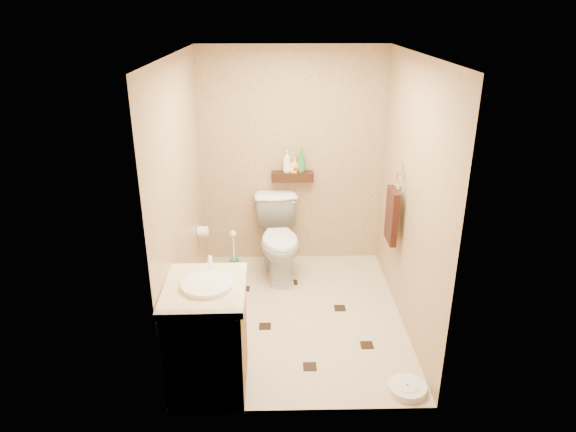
{
  "coord_description": "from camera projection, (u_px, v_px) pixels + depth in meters",
  "views": [
    {
      "loc": [
        -0.17,
        -4.19,
        2.75
      ],
      "look_at": [
        -0.07,
        0.25,
        0.93
      ],
      "focal_mm": 32.0,
      "sensor_mm": 36.0,
      "label": 1
    }
  ],
  "objects": [
    {
      "name": "wall_back",
      "position": [
        292.0,
        159.0,
        5.63
      ],
      "size": [
        2.0,
        0.04,
        2.4
      ],
      "primitive_type": "cube",
      "color": "tan",
      "rests_on": "ground"
    },
    {
      "name": "toilet_paper",
      "position": [
        203.0,
        231.0,
        5.28
      ],
      "size": [
        0.12,
        0.11,
        0.12
      ],
      "color": "white",
      "rests_on": "wall_left"
    },
    {
      "name": "bottle_b",
      "position": [
        295.0,
        165.0,
        5.57
      ],
      "size": [
        0.1,
        0.1,
        0.16
      ],
      "primitive_type": "imported",
      "rotation": [
        0.0,
        0.0,
        5.84
      ],
      "color": "#FAFE35",
      "rests_on": "wall_shelf"
    },
    {
      "name": "bottle_d",
      "position": [
        301.0,
        161.0,
        5.56
      ],
      "size": [
        0.14,
        0.14,
        0.26
      ],
      "primitive_type": "imported",
      "rotation": [
        0.0,
        0.0,
        2.32
      ],
      "color": "#2C8532",
      "rests_on": "wall_shelf"
    },
    {
      "name": "toilet_brush",
      "position": [
        234.0,
        255.0,
        5.74
      ],
      "size": [
        0.11,
        0.11,
        0.47
      ],
      "color": "#1B686C",
      "rests_on": "ground"
    },
    {
      "name": "ceiling",
      "position": [
        297.0,
        54.0,
        4.02
      ],
      "size": [
        2.0,
        2.5,
        0.02
      ],
      "primitive_type": "cube",
      "color": "silver",
      "rests_on": "wall_back"
    },
    {
      "name": "toilet",
      "position": [
        279.0,
        239.0,
        5.53
      ],
      "size": [
        0.56,
        0.87,
        0.84
      ],
      "primitive_type": "imported",
      "rotation": [
        0.0,
        0.0,
        0.11
      ],
      "color": "white",
      "rests_on": "ground"
    },
    {
      "name": "bathroom_scale",
      "position": [
        407.0,
        388.0,
        3.94
      ],
      "size": [
        0.34,
        0.34,
        0.06
      ],
      "rotation": [
        0.0,
        0.0,
        0.17
      ],
      "color": "white",
      "rests_on": "ground"
    },
    {
      "name": "bottle_a",
      "position": [
        287.0,
        162.0,
        5.56
      ],
      "size": [
        0.1,
        0.1,
        0.24
      ],
      "primitive_type": "imported",
      "rotation": [
        0.0,
        0.0,
        3.03
      ],
      "color": "white",
      "rests_on": "wall_shelf"
    },
    {
      "name": "wall_right",
      "position": [
        410.0,
        197.0,
        4.49
      ],
      "size": [
        0.04,
        2.5,
        2.4
      ],
      "primitive_type": "cube",
      "color": "tan",
      "rests_on": "ground"
    },
    {
      "name": "towel_ring",
      "position": [
        392.0,
        213.0,
        4.82
      ],
      "size": [
        0.12,
        0.3,
        0.76
      ],
      "color": "silver",
      "rests_on": "wall_right"
    },
    {
      "name": "ground",
      "position": [
        296.0,
        315.0,
        4.93
      ],
      "size": [
        2.5,
        2.5,
        0.0
      ],
      "primitive_type": "plane",
      "color": "beige",
      "rests_on": "ground"
    },
    {
      "name": "wall_shelf",
      "position": [
        292.0,
        176.0,
        5.62
      ],
      "size": [
        0.46,
        0.14,
        0.1
      ],
      "primitive_type": "cube",
      "color": "#36190E",
      "rests_on": "wall_back"
    },
    {
      "name": "wall_left",
      "position": [
        182.0,
        199.0,
        4.45
      ],
      "size": [
        0.04,
        2.5,
        2.4
      ],
      "primitive_type": "cube",
      "color": "tan",
      "rests_on": "ground"
    },
    {
      "name": "vanity",
      "position": [
        208.0,
        335.0,
        3.86
      ],
      "size": [
        0.6,
        0.73,
        1.02
      ],
      "rotation": [
        0.0,
        0.0,
        0.02
      ],
      "color": "brown",
      "rests_on": "ground"
    },
    {
      "name": "bottle_c",
      "position": [
        297.0,
        166.0,
        5.58
      ],
      "size": [
        0.11,
        0.11,
        0.14
      ],
      "primitive_type": "imported",
      "rotation": [
        0.0,
        0.0,
        1.63
      ],
      "color": "red",
      "rests_on": "wall_shelf"
    },
    {
      "name": "floor_accents",
      "position": [
        301.0,
        317.0,
        4.89
      ],
      "size": [
        1.24,
        1.5,
        0.01
      ],
      "color": "black",
      "rests_on": "ground"
    },
    {
      "name": "wall_front",
      "position": [
        304.0,
        265.0,
        3.31
      ],
      "size": [
        2.0,
        0.04,
        2.4
      ],
      "primitive_type": "cube",
      "color": "tan",
      "rests_on": "ground"
    }
  ]
}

